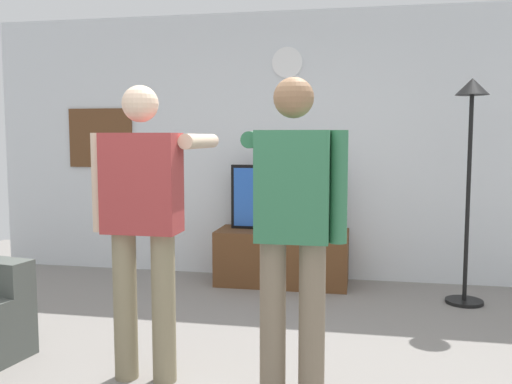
{
  "coord_description": "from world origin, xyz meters",
  "views": [
    {
      "loc": [
        0.75,
        -2.72,
        1.45
      ],
      "look_at": [
        -0.0,
        1.2,
        1.05
      ],
      "focal_mm": 38.99,
      "sensor_mm": 36.0,
      "label": 1
    }
  ],
  "objects": [
    {
      "name": "back_wall",
      "position": [
        0.0,
        2.95,
        1.35
      ],
      "size": [
        6.4,
        0.1,
        2.7
      ],
      "primitive_type": "cube",
      "color": "silver",
      "rests_on": "ground_plane"
    },
    {
      "name": "tv_stand",
      "position": [
        -0.01,
        2.6,
        0.27
      ],
      "size": [
        1.28,
        0.56,
        0.53
      ],
      "color": "brown",
      "rests_on": "ground_plane"
    },
    {
      "name": "television",
      "position": [
        -0.01,
        2.65,
        0.85
      ],
      "size": [
        1.04,
        0.07,
        0.64
      ],
      "color": "black",
      "rests_on": "tv_stand"
    },
    {
      "name": "wall_clock",
      "position": [
        -0.01,
        2.89,
        2.19
      ],
      "size": [
        0.31,
        0.03,
        0.31
      ],
      "primitive_type": "cylinder",
      "rotation": [
        1.57,
        0.0,
        0.0
      ],
      "color": "white"
    },
    {
      "name": "framed_picture",
      "position": [
        -2.04,
        2.9,
        1.43
      ],
      "size": [
        0.72,
        0.04,
        0.63
      ],
      "primitive_type": "cube",
      "color": "brown"
    },
    {
      "name": "floor_lamp",
      "position": [
        1.64,
        2.26,
        1.39
      ],
      "size": [
        0.32,
        0.32,
        1.94
      ],
      "color": "black",
      "rests_on": "ground_plane"
    },
    {
      "name": "person_standing_nearer_lamp",
      "position": [
        -0.5,
        0.31,
        1.0
      ],
      "size": [
        0.62,
        0.78,
        1.74
      ],
      "color": "gray",
      "rests_on": "ground_plane"
    },
    {
      "name": "person_standing_nearer_couch",
      "position": [
        0.4,
        0.14,
        0.99
      ],
      "size": [
        0.56,
        0.78,
        1.75
      ],
      "color": "#7A6B56",
      "rests_on": "ground_plane"
    }
  ]
}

